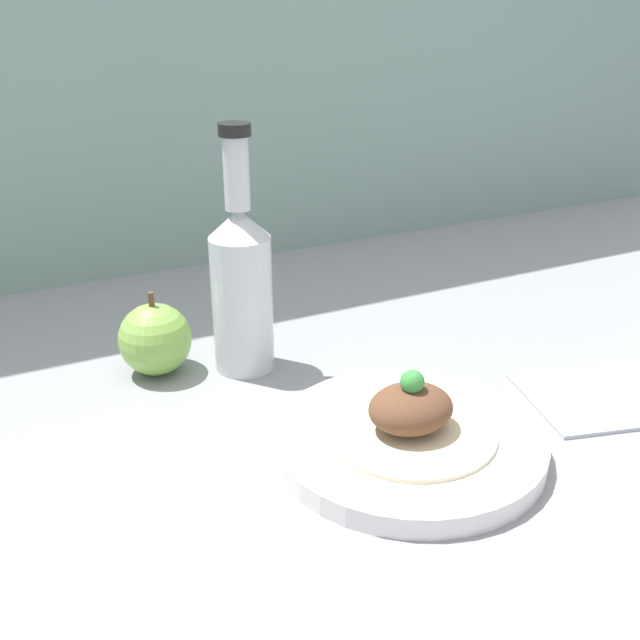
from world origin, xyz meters
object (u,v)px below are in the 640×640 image
(plate, at_px, (412,438))
(cider_bottle, at_px, (241,282))
(apple, at_px, (155,339))
(plated_food, at_px, (413,414))

(plate, relative_size, cider_bottle, 0.92)
(plate, xyz_separation_m, apple, (-0.16, 0.24, 0.03))
(plate, bearing_deg, apple, 123.26)
(plate, xyz_separation_m, cider_bottle, (-0.07, 0.21, 0.08))
(plate, height_order, apple, apple)
(plate, distance_m, cider_bottle, 0.24)
(plated_food, bearing_deg, plate, -82.87)
(plated_food, height_order, cider_bottle, cider_bottle)
(plated_food, relative_size, cider_bottle, 0.59)
(plated_food, bearing_deg, cider_bottle, 108.77)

